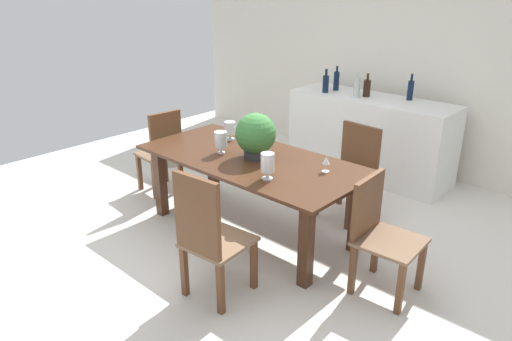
% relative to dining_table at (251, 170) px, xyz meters
% --- Properties ---
extents(ground_plane, '(7.04, 7.04, 0.00)m').
position_rel_dining_table_xyz_m(ground_plane, '(0.00, -0.05, -0.62)').
color(ground_plane, silver).
extents(back_wall, '(6.40, 0.10, 2.60)m').
position_rel_dining_table_xyz_m(back_wall, '(0.00, 2.55, 0.68)').
color(back_wall, silver).
rests_on(back_wall, ground).
extents(dining_table, '(2.09, 1.00, 0.74)m').
position_rel_dining_table_xyz_m(dining_table, '(0.00, 0.00, 0.00)').
color(dining_table, '#422616').
rests_on(dining_table, ground).
extents(chair_foot_end, '(0.47, 0.47, 0.90)m').
position_rel_dining_table_xyz_m(chair_foot_end, '(1.30, -0.01, -0.12)').
color(chair_foot_end, brown).
rests_on(chair_foot_end, ground).
extents(chair_head_end, '(0.44, 0.44, 0.94)m').
position_rel_dining_table_xyz_m(chair_head_end, '(-1.31, -0.01, -0.11)').
color(chair_head_end, brown).
rests_on(chair_head_end, ground).
extents(chair_near_right, '(0.47, 0.49, 1.02)m').
position_rel_dining_table_xyz_m(chair_near_right, '(0.48, -0.96, -0.08)').
color(chair_near_right, brown).
rests_on(chair_near_right, ground).
extents(chair_far_right, '(0.51, 0.49, 0.91)m').
position_rel_dining_table_xyz_m(chair_far_right, '(0.48, 0.95, -0.12)').
color(chair_far_right, brown).
rests_on(chair_far_right, ground).
extents(flower_centerpiece, '(0.36, 0.36, 0.40)m').
position_rel_dining_table_xyz_m(flower_centerpiece, '(0.02, 0.04, 0.32)').
color(flower_centerpiece, '#333338').
rests_on(flower_centerpiece, dining_table).
extents(crystal_vase_left, '(0.11, 0.11, 0.22)m').
position_rel_dining_table_xyz_m(crystal_vase_left, '(0.43, -0.27, 0.25)').
color(crystal_vase_left, silver).
rests_on(crystal_vase_left, dining_table).
extents(crystal_vase_center_near, '(0.12, 0.12, 0.20)m').
position_rel_dining_table_xyz_m(crystal_vase_center_near, '(-0.28, -0.10, 0.24)').
color(crystal_vase_center_near, silver).
rests_on(crystal_vase_center_near, dining_table).
extents(crystal_vase_right, '(0.11, 0.11, 0.18)m').
position_rel_dining_table_xyz_m(crystal_vase_right, '(-0.51, 0.24, 0.23)').
color(crystal_vase_right, silver).
rests_on(crystal_vase_right, dining_table).
extents(wine_glass, '(0.06, 0.06, 0.13)m').
position_rel_dining_table_xyz_m(wine_glass, '(0.68, 0.18, 0.21)').
color(wine_glass, silver).
rests_on(wine_glass, dining_table).
extents(kitchen_counter, '(1.94, 0.64, 0.94)m').
position_rel_dining_table_xyz_m(kitchen_counter, '(0.05, 2.01, -0.15)').
color(kitchen_counter, white).
rests_on(kitchen_counter, ground).
extents(wine_bottle_amber, '(0.07, 0.07, 0.30)m').
position_rel_dining_table_xyz_m(wine_bottle_amber, '(0.42, 2.18, 0.44)').
color(wine_bottle_amber, '#0F1E38').
rests_on(wine_bottle_amber, kitchen_counter).
extents(wine_bottle_clear, '(0.07, 0.07, 0.30)m').
position_rel_dining_table_xyz_m(wine_bottle_clear, '(-0.48, 2.05, 0.44)').
color(wine_bottle_clear, '#0F1E38').
rests_on(wine_bottle_clear, kitchen_counter).
extents(wine_bottle_tall, '(0.07, 0.07, 0.28)m').
position_rel_dining_table_xyz_m(wine_bottle_tall, '(-0.51, 1.86, 0.43)').
color(wine_bottle_tall, '#0F1E38').
rests_on(wine_bottle_tall, kitchen_counter).
extents(wine_bottle_dark, '(0.08, 0.08, 0.27)m').
position_rel_dining_table_xyz_m(wine_bottle_dark, '(-0.03, 2.00, 0.42)').
color(wine_bottle_dark, black).
rests_on(wine_bottle_dark, kitchen_counter).
extents(wine_bottle_green, '(0.07, 0.07, 0.29)m').
position_rel_dining_table_xyz_m(wine_bottle_green, '(-0.10, 1.89, 0.44)').
color(wine_bottle_green, '#B2BFB7').
rests_on(wine_bottle_green, kitchen_counter).
extents(potted_plant_floor, '(0.37, 0.37, 0.52)m').
position_rel_dining_table_xyz_m(potted_plant_floor, '(-1.96, 0.58, -0.35)').
color(potted_plant_floor, '#9E9384').
rests_on(potted_plant_floor, ground).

